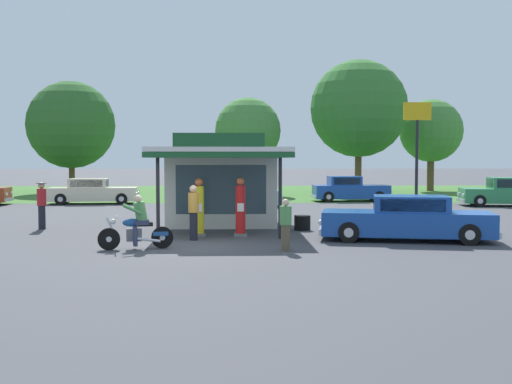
{
  "coord_description": "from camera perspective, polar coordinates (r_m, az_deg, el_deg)",
  "views": [
    {
      "loc": [
        1.29,
        -18.68,
        2.62
      ],
      "look_at": [
        2.09,
        4.26,
        1.4
      ],
      "focal_mm": 43.48,
      "sensor_mm": 36.0,
      "label": 1
    }
  ],
  "objects": [
    {
      "name": "motorcycle_with_rider",
      "position": [
        18.35,
        -10.89,
        -3.17
      ],
      "size": [
        2.14,
        0.74,
        1.58
      ],
      "color": "black",
      "rests_on": "ground"
    },
    {
      "name": "spare_tire_stack",
      "position": [
        22.94,
        4.28,
        -2.84
      ],
      "size": [
        0.6,
        0.6,
        0.54
      ],
      "color": "black",
      "rests_on": "ground"
    },
    {
      "name": "parked_car_second_row_spare",
      "position": [
        37.54,
        -14.8,
        -0.01
      ],
      "size": [
        5.34,
        2.12,
        1.48
      ],
      "color": "beige",
      "rests_on": "ground"
    },
    {
      "name": "bystander_leaning_by_kiosk",
      "position": [
        24.48,
        -19.11,
        -1.04
      ],
      "size": [
        0.38,
        0.38,
        1.76
      ],
      "color": "black",
      "rests_on": "ground"
    },
    {
      "name": "ground_plane",
      "position": [
        18.9,
        -5.92,
        -4.94
      ],
      "size": [
        300.0,
        300.0,
        0.0
      ],
      "primitive_type": "plane",
      "color": "#424247"
    },
    {
      "name": "tree_oak_centre",
      "position": [
        48.1,
        9.53,
        7.43
      ],
      "size": [
        7.39,
        7.39,
        10.16
      ],
      "color": "brown",
      "rests_on": "ground"
    },
    {
      "name": "tree_oak_far_left",
      "position": [
        52.97,
        15.81,
        5.43
      ],
      "size": [
        5.13,
        5.13,
        7.52
      ],
      "color": "brown",
      "rests_on": "ground"
    },
    {
      "name": "tree_oak_right",
      "position": [
        45.56,
        -0.75,
        5.66
      ],
      "size": [
        4.82,
        4.82,
        7.12
      ],
      "color": "brown",
      "rests_on": "ground"
    },
    {
      "name": "gas_pump_nearside",
      "position": [
        21.12,
        -5.26,
        -1.64
      ],
      "size": [
        0.44,
        0.44,
        1.97
      ],
      "color": "slate",
      "rests_on": "ground"
    },
    {
      "name": "tree_oak_distant_spare",
      "position": [
        50.41,
        -16.78,
        5.83
      ],
      "size": [
        6.77,
        6.77,
        8.67
      ],
      "color": "brown",
      "rests_on": "ground"
    },
    {
      "name": "parked_car_back_row_centre",
      "position": [
        38.9,
        8.62,
        0.2
      ],
      "size": [
        4.89,
        2.0,
        1.56
      ],
      "color": "#19479E",
      "rests_on": "ground"
    },
    {
      "name": "bystander_chatting_near_pumps",
      "position": [
        17.68,
        2.74,
        -2.95
      ],
      "size": [
        0.34,
        0.34,
        1.49
      ],
      "color": "brown",
      "rests_on": "ground"
    },
    {
      "name": "service_station_kiosk",
      "position": [
        24.54,
        -3.16,
        0.97
      ],
      "size": [
        4.9,
        7.04,
        3.46
      ],
      "color": "silver",
      "rests_on": "ground"
    },
    {
      "name": "roadside_pole_sign",
      "position": [
        25.39,
        14.59,
        4.51
      ],
      "size": [
        1.1,
        0.12,
        4.86
      ],
      "color": "black",
      "rests_on": "ground"
    },
    {
      "name": "featured_classic_sedan",
      "position": [
        20.51,
        13.71,
        -2.49
      ],
      "size": [
        5.75,
        2.85,
        1.45
      ],
      "color": "#19479E",
      "rests_on": "ground"
    },
    {
      "name": "parked_car_back_row_centre_left",
      "position": [
        34.37,
        -2.34,
        -0.24
      ],
      "size": [
        5.67,
        2.21,
        1.43
      ],
      "color": "#7AC6D1",
      "rests_on": "ground"
    },
    {
      "name": "gas_pump_offside",
      "position": [
        21.08,
        -1.43,
        -1.6
      ],
      "size": [
        0.44,
        0.44,
        2.0
      ],
      "color": "slate",
      "rests_on": "ground"
    },
    {
      "name": "parked_car_back_row_left",
      "position": [
        37.33,
        22.12,
        -0.09
      ],
      "size": [
        5.31,
        2.65,
        1.59
      ],
      "color": "#2D844C",
      "rests_on": "ground"
    },
    {
      "name": "bystander_standing_back_lot",
      "position": [
        20.08,
        -5.77,
        -1.74
      ],
      "size": [
        0.34,
        0.34,
        1.78
      ],
      "color": "black",
      "rests_on": "ground"
    },
    {
      "name": "grass_verge_strip",
      "position": [
        48.76,
        -3.52,
        -0.03
      ],
      "size": [
        120.0,
        24.0,
        0.01
      ],
      "primitive_type": "cube",
      "color": "#3D6B2D",
      "rests_on": "ground"
    }
  ]
}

